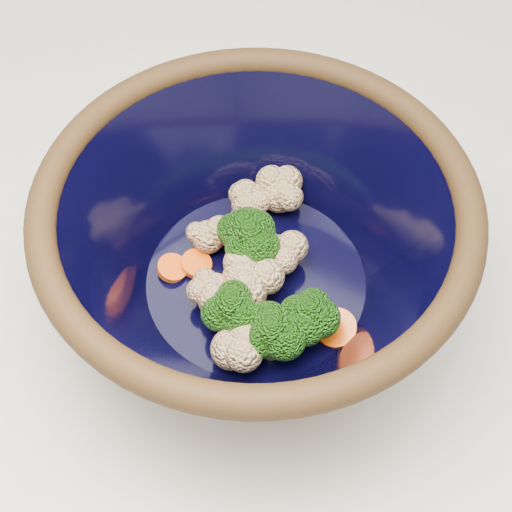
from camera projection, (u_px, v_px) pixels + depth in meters
name	position (u px, v px, depth m)	size (l,w,h in m)	color
counter	(217.00, 467.00, 0.98)	(1.20, 1.20, 0.90)	beige
mixing_bowl	(256.00, 246.00, 0.55)	(0.39, 0.39, 0.14)	black
vegetable_pile	(253.00, 271.00, 0.56)	(0.17, 0.18, 0.05)	#608442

